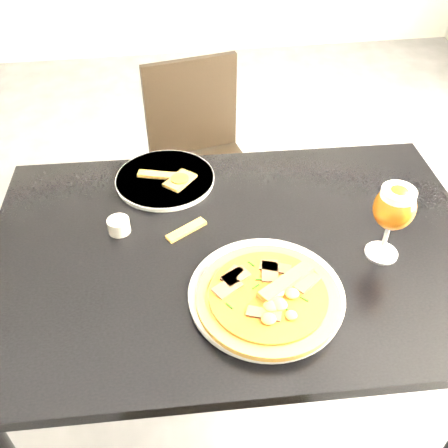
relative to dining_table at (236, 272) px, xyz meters
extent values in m
plane|color=#515153|center=(-0.24, -0.02, -0.66)|extent=(6.00, 6.00, 0.00)
cube|color=black|center=(0.00, 0.00, 0.08)|extent=(1.23, 0.85, 0.03)
cylinder|color=black|center=(-0.52, 0.36, -0.30)|extent=(0.05, 0.05, 0.72)
cylinder|color=black|center=(0.55, 0.32, -0.30)|extent=(0.05, 0.05, 0.72)
cube|color=black|center=(0.01, 0.74, -0.25)|extent=(0.45, 0.45, 0.04)
cylinder|color=black|center=(-0.11, 0.55, -0.46)|extent=(0.03, 0.03, 0.39)
cylinder|color=black|center=(0.19, 0.62, -0.46)|extent=(0.03, 0.03, 0.39)
cylinder|color=black|center=(-0.17, 0.86, -0.46)|extent=(0.03, 0.03, 0.39)
cylinder|color=black|center=(0.13, 0.92, -0.46)|extent=(0.03, 0.03, 0.39)
cube|color=black|center=(-0.03, 0.91, -0.02)|extent=(0.36, 0.10, 0.38)
cylinder|color=silver|center=(0.04, -0.17, 0.10)|extent=(0.42, 0.42, 0.02)
cylinder|color=#A27427|center=(0.04, -0.19, 0.11)|extent=(0.30, 0.30, 0.01)
cylinder|color=#B9420F|center=(0.04, -0.19, 0.12)|extent=(0.25, 0.25, 0.01)
cube|color=#4C2C20|center=(0.07, -0.19, 0.13)|extent=(0.06, 0.03, 0.00)
cube|color=#4C2C20|center=(0.07, -0.15, 0.13)|extent=(0.06, 0.07, 0.00)
cube|color=#4C2C20|center=(0.02, -0.11, 0.13)|extent=(0.04, 0.07, 0.00)
cube|color=#4C2C20|center=(0.01, -0.17, 0.13)|extent=(0.07, 0.05, 0.00)
cube|color=#4C2C20|center=(-0.01, -0.21, 0.13)|extent=(0.07, 0.05, 0.00)
cube|color=#4C2C20|center=(0.02, -0.26, 0.13)|extent=(0.04, 0.07, 0.00)
cube|color=#4C2C20|center=(0.06, -0.21, 0.13)|extent=(0.06, 0.07, 0.00)
ellipsoid|color=gold|center=(0.05, -0.18, 0.13)|extent=(0.03, 0.03, 0.01)
ellipsoid|color=gold|center=(0.05, -0.11, 0.13)|extent=(0.03, 0.03, 0.01)
ellipsoid|color=gold|center=(0.02, -0.17, 0.13)|extent=(0.03, 0.03, 0.01)
ellipsoid|color=gold|center=(-0.04, -0.19, 0.13)|extent=(0.03, 0.03, 0.01)
ellipsoid|color=gold|center=(0.02, -0.21, 0.13)|extent=(0.03, 0.03, 0.01)
ellipsoid|color=gold|center=(0.06, -0.26, 0.13)|extent=(0.03, 0.03, 0.01)
ellipsoid|color=gold|center=(0.06, -0.20, 0.13)|extent=(0.03, 0.03, 0.01)
cube|color=#17490D|center=(0.04, -0.17, 0.13)|extent=(0.01, 0.02, 0.00)
cube|color=#17490D|center=(0.03, -0.14, 0.13)|extent=(0.01, 0.02, 0.00)
cube|color=#17490D|center=(-0.02, -0.12, 0.13)|extent=(0.02, 0.02, 0.00)
cube|color=#17490D|center=(0.00, -0.18, 0.13)|extent=(0.02, 0.01, 0.00)
cube|color=#17490D|center=(-0.03, -0.20, 0.13)|extent=(0.02, 0.01, 0.00)
cube|color=#17490D|center=(0.02, -0.20, 0.13)|extent=(0.02, 0.02, 0.00)
cube|color=#17490D|center=(0.02, -0.23, 0.13)|extent=(0.01, 0.02, 0.00)
cube|color=#17490D|center=(0.05, -0.27, 0.13)|extent=(0.01, 0.02, 0.00)
cube|color=#17490D|center=(0.06, -0.21, 0.13)|extent=(0.02, 0.02, 0.00)
cube|color=#17490D|center=(0.10, -0.21, 0.13)|extent=(0.02, 0.01, 0.00)
cube|color=#17490D|center=(0.05, -0.19, 0.13)|extent=(0.02, 0.01, 0.00)
cube|color=#17490D|center=(0.07, -0.16, 0.13)|extent=(0.02, 0.02, 0.00)
cube|color=#A27427|center=(0.07, -0.16, 0.13)|extent=(0.14, 0.10, 0.01)
cylinder|color=silver|center=(-0.15, 0.29, 0.10)|extent=(0.33, 0.33, 0.01)
cube|color=#A27427|center=(-0.18, 0.30, 0.11)|extent=(0.11, 0.06, 0.01)
cube|color=#A27427|center=(-0.11, 0.26, 0.11)|extent=(0.10, 0.10, 0.01)
cylinder|color=#B9420F|center=(-0.11, 0.26, 0.12)|extent=(0.05, 0.05, 0.00)
cube|color=#A27427|center=(-0.11, 0.07, 0.09)|extent=(0.11, 0.08, 0.01)
cylinder|color=beige|center=(-0.28, 0.10, 0.11)|extent=(0.06, 0.06, 0.04)
cylinder|color=yellow|center=(-0.28, 0.10, 0.12)|extent=(0.05, 0.05, 0.01)
cylinder|color=#AFB4B8|center=(0.34, -0.08, 0.09)|extent=(0.08, 0.08, 0.01)
cylinder|color=#AFB4B8|center=(0.34, -0.08, 0.14)|extent=(0.01, 0.01, 0.08)
ellipsoid|color=#8B470D|center=(0.34, -0.08, 0.23)|extent=(0.09, 0.09, 0.11)
cylinder|color=white|center=(0.34, -0.08, 0.27)|extent=(0.08, 0.08, 0.02)
camera|label=1|loc=(-0.16, -0.85, 0.93)|focal=40.00mm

